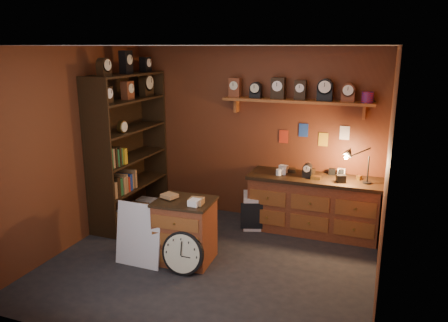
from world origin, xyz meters
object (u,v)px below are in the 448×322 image
shelving_unit (127,142)px  low_cabinet (185,229)px  workbench (313,201)px  big_round_clock (183,253)px

shelving_unit → low_cabinet: size_ratio=2.83×
workbench → low_cabinet: bearing=-132.5°
shelving_unit → workbench: bearing=9.9°
workbench → low_cabinet: (-1.38, -1.50, -0.03)m
shelving_unit → low_cabinet: bearing=-34.6°
shelving_unit → big_round_clock: 2.28m
workbench → low_cabinet: size_ratio=2.10×
shelving_unit → big_round_clock: size_ratio=4.77×
big_round_clock → workbench: bearing=55.1°
low_cabinet → shelving_unit: bearing=142.5°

